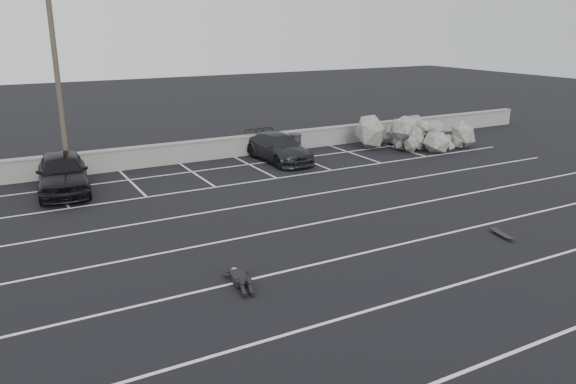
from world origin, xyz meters
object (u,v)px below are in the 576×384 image
trash_bin (296,143)px  person (238,274)px  car_right (279,148)px  riprap_pile (414,135)px  skateboard (502,234)px  utility_pole (58,83)px  car_left (63,173)px

trash_bin → person: trash_bin is taller
car_right → riprap_pile: size_ratio=0.73×
riprap_pile → skateboard: size_ratio=7.39×
car_right → skateboard: car_right is taller
utility_pole → person: 13.97m
car_right → riprap_pile: (8.37, -0.71, -0.02)m
trash_bin → person: bearing=-125.2°
car_left → car_right: (10.50, 0.53, -0.15)m
trash_bin → riprap_pile: riprap_pile is taller
car_left → person: bearing=-69.1°
trash_bin → riprap_pile: (6.58, -2.12, 0.17)m
person → skateboard: person is taller
person → car_right: bearing=66.4°
car_right → trash_bin: bearing=37.1°
skateboard → trash_bin: bearing=101.6°
utility_pole → car_right: bearing=-7.1°
trash_bin → car_right: bearing=-141.9°
person → trash_bin: bearing=63.7°
riprap_pile → skateboard: bearing=-119.2°
riprap_pile → skateboard: riprap_pile is taller
car_right → riprap_pile: riprap_pile is taller
utility_pole → skateboard: 18.85m
car_left → car_right: bearing=9.3°
riprap_pile → person: bearing=-145.0°
utility_pole → person: bearing=-79.3°
car_left → person: (2.92, -11.33, -0.63)m
trash_bin → skateboard: bearing=-91.3°
trash_bin → riprap_pile: size_ratio=0.15×
car_left → utility_pole: utility_pole is taller
car_right → skateboard: (1.47, -13.05, -0.61)m
utility_pole → trash_bin: bearing=0.8°
car_left → car_right: car_left is taller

